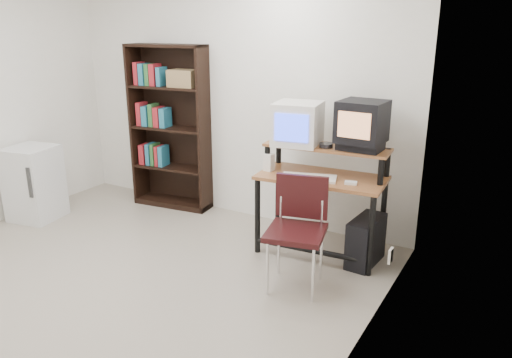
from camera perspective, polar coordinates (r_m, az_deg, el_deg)
The scene contains 17 objects.
floor at distance 4.24m, azimuth -17.60°, elevation -12.10°, with size 4.00×4.00×0.01m, color #A89C8B.
back_wall at distance 5.28m, azimuth -2.82°, elevation 9.62°, with size 4.00×0.01×2.60m, color white.
right_wall at distance 2.65m, azimuth 10.49°, elevation 1.13°, with size 0.01×4.00×2.60m, color white.
computer_desk at distance 4.45m, azimuth 7.57°, elevation -0.30°, with size 1.15×0.64×0.98m.
crt_monitor at distance 4.50m, azimuth 4.79°, elevation 6.33°, with size 0.46×0.46×0.38m.
vcr at distance 4.36m, azimuth 11.85°, elevation 3.65°, with size 0.36×0.26×0.08m, color black.
crt_tv at distance 4.32m, azimuth 12.03°, elevation 6.43°, with size 0.39×0.39×0.35m.
cd_spindle at distance 4.39m, azimuth 8.00°, elevation 3.75°, with size 0.12×0.12×0.05m, color #26262B.
keyboard at distance 4.33m, azimuth 6.04°, elevation 0.06°, with size 0.47×0.21×0.04m, color white.
mousepad at distance 4.25m, azimuth 10.67°, elevation -0.67°, with size 0.22×0.18×0.01m, color black.
mouse at distance 4.23m, azimuth 10.78°, elevation -0.49°, with size 0.10×0.06×0.03m, color white.
desk_speaker at distance 4.52m, azimuth 1.48°, elevation 1.82°, with size 0.08×0.07×0.17m, color white.
pc_tower at distance 4.47m, azimuth 12.44°, elevation -6.94°, with size 0.20×0.45×0.42m, color black.
school_chair at distance 3.94m, azimuth 4.83°, elevation -4.75°, with size 0.53×0.53×0.88m.
bookshelf at distance 5.65m, azimuth -9.65°, elevation 6.04°, with size 0.93×0.40×1.80m.
mini_fridge at distance 5.79m, azimuth -24.03°, elevation -0.43°, with size 0.54×0.54×0.78m.
wall_outlet at distance 4.05m, azimuth 15.13°, elevation -8.46°, with size 0.02×0.08×0.12m, color beige.
Camera 1 is at (2.83, -2.40, 2.04)m, focal length 35.00 mm.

